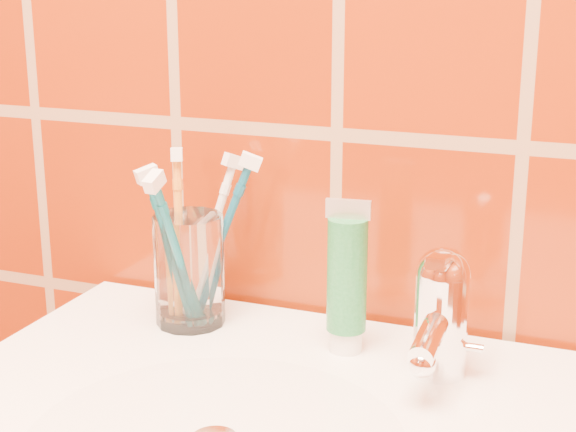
% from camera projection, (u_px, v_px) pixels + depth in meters
% --- Properties ---
extents(glass_tumbler, '(0.08, 0.08, 0.12)m').
position_uv_depth(glass_tumbler, '(189.00, 270.00, 0.90)').
color(glass_tumbler, white).
rests_on(glass_tumbler, pedestal_sink).
extents(toothpaste_tube, '(0.04, 0.04, 0.15)m').
position_uv_depth(toothpaste_tube, '(347.00, 281.00, 0.83)').
color(toothpaste_tube, white).
rests_on(toothpaste_tube, pedestal_sink).
extents(faucet, '(0.05, 0.11, 0.12)m').
position_uv_depth(faucet, '(441.00, 310.00, 0.78)').
color(faucet, white).
rests_on(faucet, pedestal_sink).
extents(toothbrush_0, '(0.12, 0.14, 0.19)m').
position_uv_depth(toothbrush_0, '(210.00, 238.00, 0.91)').
color(toothbrush_0, white).
rests_on(toothbrush_0, glass_tumbler).
extents(toothbrush_1, '(0.13, 0.11, 0.19)m').
position_uv_depth(toothbrush_1, '(221.00, 239.00, 0.90)').
color(toothbrush_1, navy).
rests_on(toothbrush_1, glass_tumbler).
extents(toothbrush_2, '(0.11, 0.11, 0.19)m').
position_uv_depth(toothbrush_2, '(172.00, 250.00, 0.87)').
color(toothbrush_2, '#0C5764').
rests_on(toothbrush_2, glass_tumbler).
extents(toothbrush_3, '(0.07, 0.08, 0.19)m').
position_uv_depth(toothbrush_3, '(179.00, 237.00, 0.90)').
color(toothbrush_3, orange).
rests_on(toothbrush_3, glass_tumbler).
extents(toothbrush_4, '(0.04, 0.16, 0.20)m').
position_uv_depth(toothbrush_4, '(178.00, 254.00, 0.85)').
color(toothbrush_4, '#0E6375').
rests_on(toothbrush_4, glass_tumbler).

